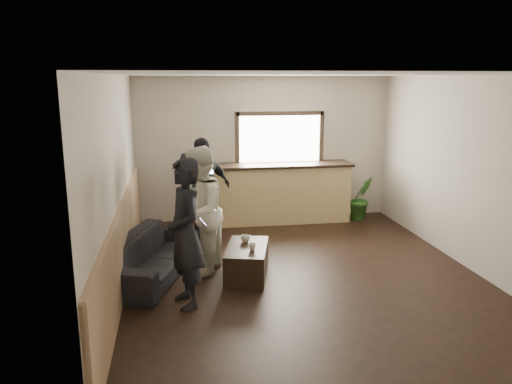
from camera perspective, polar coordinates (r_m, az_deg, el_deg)
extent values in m
cube|color=black|center=(7.35, 5.10, -9.16)|extent=(5.00, 6.00, 0.01)
cube|color=silver|center=(6.82, 5.58, 13.23)|extent=(5.00, 6.00, 0.01)
cube|color=#BCB3A5|center=(9.84, 0.91, 4.97)|extent=(5.00, 0.01, 2.80)
cube|color=#BCB3A5|center=(4.21, 15.73, -6.29)|extent=(5.00, 0.01, 2.80)
cube|color=#BCB3A5|center=(6.77, -15.61, 0.89)|extent=(0.01, 6.00, 2.80)
cube|color=#BCB3A5|center=(7.95, 23.05, 2.06)|extent=(0.01, 6.00, 2.80)
cube|color=tan|center=(6.98, -14.95, -5.94)|extent=(0.06, 5.90, 1.10)
cube|color=tan|center=(9.74, 2.97, -0.21)|extent=(2.60, 0.60, 1.10)
cube|color=black|center=(9.63, 3.01, 3.12)|extent=(2.70, 0.68, 0.05)
cube|color=white|center=(9.83, 2.69, 6.12)|extent=(1.60, 0.06, 0.90)
cube|color=#3F3326|center=(9.76, 2.76, 8.96)|extent=(1.72, 0.08, 0.08)
cube|color=#3F3326|center=(9.66, -2.18, 6.01)|extent=(0.08, 0.08, 1.06)
cube|color=#3F3326|center=(10.01, 7.46, 6.15)|extent=(0.08, 0.08, 1.06)
imported|color=black|center=(7.27, -11.73, -7.07)|extent=(1.47, 2.24, 0.61)
cube|color=black|center=(7.13, -1.04, -7.92)|extent=(0.77, 1.09, 0.44)
imported|color=silver|center=(7.23, -1.23, -5.34)|extent=(0.17, 0.17, 0.10)
imported|color=silver|center=(6.89, -0.43, -6.29)|extent=(0.13, 0.13, 0.10)
imported|color=#2D6623|center=(10.08, 11.92, -0.69)|extent=(0.56, 0.49, 0.88)
imported|color=black|center=(6.10, -8.10, -4.72)|extent=(0.61, 0.77, 1.84)
cube|color=black|center=(6.12, -6.17, -3.34)|extent=(0.11, 0.09, 0.12)
cube|color=silver|center=(6.12, -6.17, -3.32)|extent=(0.09, 0.08, 0.11)
imported|color=silver|center=(7.06, -6.54, -2.23)|extent=(0.96, 1.08, 1.84)
cube|color=black|center=(6.98, -4.84, -1.69)|extent=(0.11, 0.10, 0.12)
cube|color=silver|center=(6.97, -4.83, -1.67)|extent=(0.09, 0.09, 0.11)
imported|color=black|center=(7.94, -6.97, -1.20)|extent=(0.89, 1.20, 1.67)
cube|color=black|center=(7.85, -5.44, 0.19)|extent=(0.11, 0.09, 0.12)
cube|color=silver|center=(7.84, -5.44, 0.21)|extent=(0.09, 0.08, 0.11)
imported|color=black|center=(8.64, -5.96, 0.34)|extent=(1.12, 0.89, 1.78)
cube|color=black|center=(8.38, -5.20, 2.48)|extent=(0.11, 0.11, 0.12)
cube|color=silver|center=(8.38, -5.20, 2.50)|extent=(0.09, 0.10, 0.11)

